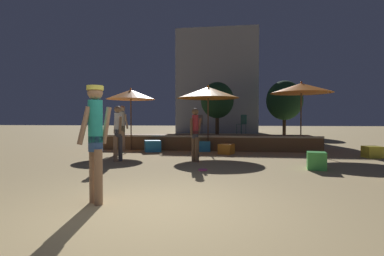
{
  "coord_description": "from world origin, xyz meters",
  "views": [
    {
      "loc": [
        1.27,
        -4.16,
        1.33
      ],
      "look_at": [
        0.0,
        4.43,
        1.08
      ],
      "focal_mm": 28.0,
      "sensor_mm": 36.0,
      "label": 1
    }
  ],
  "objects_px": {
    "person_0": "(95,135)",
    "frisbee_disc": "(203,170)",
    "cube_seat_4": "(153,146)",
    "person_2": "(118,131)",
    "cube_seat_2": "(316,161)",
    "patio_umbrella_2": "(301,88)",
    "cube_seat_1": "(226,149)",
    "background_tree_0": "(284,101)",
    "person_4": "(122,126)",
    "cube_seat_3": "(372,152)",
    "patio_umbrella_1": "(131,95)",
    "patio_umbrella_0": "(208,93)",
    "background_tree_1": "(217,100)",
    "bistro_chair_1": "(243,122)",
    "cube_seat_0": "(202,146)",
    "person_1": "(195,133)",
    "bistro_chair_0": "(199,122)"
  },
  "relations": [
    {
      "from": "cube_seat_2",
      "to": "cube_seat_3",
      "type": "bearing_deg",
      "value": 48.07
    },
    {
      "from": "person_2",
      "to": "bistro_chair_0",
      "type": "relative_size",
      "value": 1.95
    },
    {
      "from": "person_1",
      "to": "bistro_chair_0",
      "type": "xyz_separation_m",
      "value": [
        -0.49,
        4.79,
        0.3
      ]
    },
    {
      "from": "cube_seat_4",
      "to": "person_4",
      "type": "bearing_deg",
      "value": -160.34
    },
    {
      "from": "cube_seat_4",
      "to": "person_4",
      "type": "relative_size",
      "value": 0.44
    },
    {
      "from": "bistro_chair_0",
      "to": "frisbee_disc",
      "type": "xyz_separation_m",
      "value": [
        0.9,
        -6.36,
        -1.18
      ]
    },
    {
      "from": "cube_seat_4",
      "to": "background_tree_0",
      "type": "bearing_deg",
      "value": 61.8
    },
    {
      "from": "cube_seat_3",
      "to": "person_2",
      "type": "distance_m",
      "value": 8.69
    },
    {
      "from": "patio_umbrella_2",
      "to": "cube_seat_2",
      "type": "bearing_deg",
      "value": -96.69
    },
    {
      "from": "patio_umbrella_1",
      "to": "cube_seat_0",
      "type": "bearing_deg",
      "value": 0.12
    },
    {
      "from": "cube_seat_3",
      "to": "bistro_chair_0",
      "type": "height_order",
      "value": "bistro_chair_0"
    },
    {
      "from": "cube_seat_2",
      "to": "person_2",
      "type": "distance_m",
      "value": 5.91
    },
    {
      "from": "person_0",
      "to": "bistro_chair_1",
      "type": "relative_size",
      "value": 2.08
    },
    {
      "from": "person_2",
      "to": "background_tree_1",
      "type": "xyz_separation_m",
      "value": [
        2.28,
        13.8,
        1.82
      ]
    },
    {
      "from": "bistro_chair_1",
      "to": "person_4",
      "type": "bearing_deg",
      "value": -107.23
    },
    {
      "from": "patio_umbrella_0",
      "to": "background_tree_1",
      "type": "bearing_deg",
      "value": 91.5
    },
    {
      "from": "cube_seat_1",
      "to": "background_tree_1",
      "type": "distance_m",
      "value": 11.6
    },
    {
      "from": "cube_seat_4",
      "to": "person_2",
      "type": "xyz_separation_m",
      "value": [
        -0.28,
        -2.98,
        0.73
      ]
    },
    {
      "from": "person_1",
      "to": "person_2",
      "type": "xyz_separation_m",
      "value": [
        -2.44,
        -0.27,
        0.06
      ]
    },
    {
      "from": "cube_seat_3",
      "to": "cube_seat_0",
      "type": "bearing_deg",
      "value": 168.03
    },
    {
      "from": "background_tree_0",
      "to": "cube_seat_0",
      "type": "bearing_deg",
      "value": -111.91
    },
    {
      "from": "person_4",
      "to": "cube_seat_3",
      "type": "bearing_deg",
      "value": -85.99
    },
    {
      "from": "patio_umbrella_1",
      "to": "person_4",
      "type": "xyz_separation_m",
      "value": [
        -0.06,
        -0.86,
        -1.34
      ]
    },
    {
      "from": "patio_umbrella_0",
      "to": "person_2",
      "type": "xyz_separation_m",
      "value": [
        -2.55,
        -3.44,
        -1.49
      ]
    },
    {
      "from": "cube_seat_2",
      "to": "frisbee_disc",
      "type": "relative_size",
      "value": 2.26
    },
    {
      "from": "cube_seat_1",
      "to": "cube_seat_3",
      "type": "bearing_deg",
      "value": -4.47
    },
    {
      "from": "patio_umbrella_1",
      "to": "person_1",
      "type": "distance_m",
      "value": 4.78
    },
    {
      "from": "cube_seat_4",
      "to": "cube_seat_1",
      "type": "bearing_deg",
      "value": -8.19
    },
    {
      "from": "patio_umbrella_2",
      "to": "person_2",
      "type": "xyz_separation_m",
      "value": [
        -6.36,
        -3.9,
        -1.66
      ]
    },
    {
      "from": "person_1",
      "to": "cube_seat_4",
      "type": "bearing_deg",
      "value": 170.27
    },
    {
      "from": "patio_umbrella_0",
      "to": "cube_seat_4",
      "type": "xyz_separation_m",
      "value": [
        -2.26,
        -0.45,
        -2.22
      ]
    },
    {
      "from": "cube_seat_1",
      "to": "bistro_chair_1",
      "type": "distance_m",
      "value": 3.07
    },
    {
      "from": "patio_umbrella_2",
      "to": "cube_seat_1",
      "type": "distance_m",
      "value": 4.11
    },
    {
      "from": "person_2",
      "to": "person_4",
      "type": "bearing_deg",
      "value": 59.93
    },
    {
      "from": "patio_umbrella_2",
      "to": "bistro_chair_1",
      "type": "distance_m",
      "value": 3.12
    },
    {
      "from": "person_0",
      "to": "patio_umbrella_1",
      "type": "bearing_deg",
      "value": -34.03
    },
    {
      "from": "cube_seat_2",
      "to": "frisbee_disc",
      "type": "bearing_deg",
      "value": -168.69
    },
    {
      "from": "cube_seat_3",
      "to": "person_1",
      "type": "bearing_deg",
      "value": -162.45
    },
    {
      "from": "person_2",
      "to": "cube_seat_1",
      "type": "bearing_deg",
      "value": -11.45
    },
    {
      "from": "person_0",
      "to": "frisbee_disc",
      "type": "relative_size",
      "value": 7.92
    },
    {
      "from": "cube_seat_0",
      "to": "background_tree_1",
      "type": "relative_size",
      "value": 0.17
    },
    {
      "from": "cube_seat_0",
      "to": "person_1",
      "type": "bearing_deg",
      "value": -87.66
    },
    {
      "from": "patio_umbrella_2",
      "to": "person_4",
      "type": "height_order",
      "value": "patio_umbrella_2"
    },
    {
      "from": "cube_seat_1",
      "to": "frisbee_disc",
      "type": "distance_m",
      "value": 3.88
    },
    {
      "from": "person_2",
      "to": "patio_umbrella_0",
      "type": "bearing_deg",
      "value": 4.73
    },
    {
      "from": "bistro_chair_1",
      "to": "background_tree_1",
      "type": "xyz_separation_m",
      "value": [
        -1.73,
        8.44,
        1.58
      ]
    },
    {
      "from": "cube_seat_1",
      "to": "cube_seat_0",
      "type": "bearing_deg",
      "value": 138.95
    },
    {
      "from": "patio_umbrella_1",
      "to": "cube_seat_1",
      "type": "bearing_deg",
      "value": -12.07
    },
    {
      "from": "bistro_chair_1",
      "to": "person_0",
      "type": "bearing_deg",
      "value": -61.02
    },
    {
      "from": "cube_seat_1",
      "to": "background_tree_0",
      "type": "bearing_deg",
      "value": 73.04
    }
  ]
}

